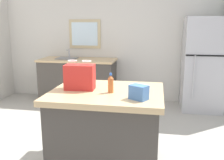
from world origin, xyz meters
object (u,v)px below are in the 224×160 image
(refrigerator, at_px, (203,64))
(shopping_bag, at_px, (80,77))
(bottle, at_px, (111,84))
(kitchen_island, at_px, (107,129))
(small_box, at_px, (139,92))

(refrigerator, relative_size, shopping_bag, 5.26)
(refrigerator, xyz_separation_m, bottle, (-1.30, -2.32, 0.12))
(kitchen_island, relative_size, shopping_bag, 3.65)
(shopping_bag, bearing_deg, kitchen_island, -1.04)
(refrigerator, distance_m, bottle, 2.66)
(kitchen_island, relative_size, bottle, 5.71)
(refrigerator, xyz_separation_m, shopping_bag, (-1.65, -2.24, 0.17))
(kitchen_island, height_order, small_box, small_box)
(kitchen_island, bearing_deg, shopping_bag, 178.96)
(shopping_bag, xyz_separation_m, bottle, (0.36, -0.08, -0.05))
(kitchen_island, bearing_deg, bottle, -53.18)
(shopping_bag, relative_size, small_box, 1.99)
(kitchen_island, xyz_separation_m, bottle, (0.05, -0.07, 0.53))
(bottle, bearing_deg, small_box, -31.84)
(refrigerator, height_order, shopping_bag, refrigerator)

